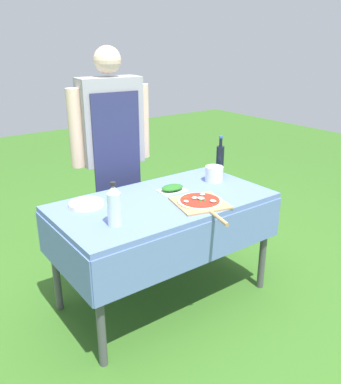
% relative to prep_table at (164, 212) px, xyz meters
% --- Properties ---
extents(ground_plane, '(12.00, 12.00, 0.00)m').
position_rel_prep_table_xyz_m(ground_plane, '(0.00, 0.00, -0.67)').
color(ground_plane, '#386B23').
extents(prep_table, '(1.46, 0.78, 0.76)m').
position_rel_prep_table_xyz_m(prep_table, '(0.00, 0.00, 0.00)').
color(prep_table, '#607AB7').
rests_on(prep_table, ground).
extents(person_cook, '(0.64, 0.25, 1.72)m').
position_rel_prep_table_xyz_m(person_cook, '(-0.00, 0.68, 0.34)').
color(person_cook, '#4C4C51').
rests_on(person_cook, ground).
extents(pizza_on_peel, '(0.38, 0.54, 0.05)m').
position_rel_prep_table_xyz_m(pizza_on_peel, '(0.14, -0.21, 0.11)').
color(pizza_on_peel, tan).
rests_on(pizza_on_peel, prep_table).
extents(oil_bottle, '(0.06, 0.06, 0.31)m').
position_rel_prep_table_xyz_m(oil_bottle, '(0.65, 0.15, 0.22)').
color(oil_bottle, black).
rests_on(oil_bottle, prep_table).
extents(water_bottle, '(0.08, 0.08, 0.26)m').
position_rel_prep_table_xyz_m(water_bottle, '(-0.45, -0.16, 0.22)').
color(water_bottle, silver).
rests_on(water_bottle, prep_table).
extents(herb_container, '(0.20, 0.14, 0.04)m').
position_rel_prep_table_xyz_m(herb_container, '(0.14, 0.09, 0.11)').
color(herb_container, silver).
rests_on(herb_container, prep_table).
extents(mixing_tub, '(0.13, 0.13, 0.11)m').
position_rel_prep_table_xyz_m(mixing_tub, '(0.52, 0.08, 0.15)').
color(mixing_tub, silver).
rests_on(mixing_tub, prep_table).
extents(plate_stack, '(0.22, 0.22, 0.02)m').
position_rel_prep_table_xyz_m(plate_stack, '(-0.46, 0.20, 0.11)').
color(plate_stack, beige).
rests_on(plate_stack, prep_table).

